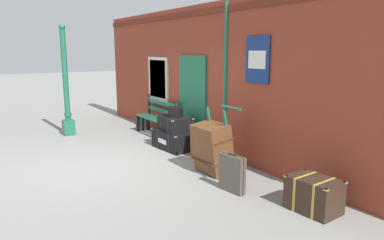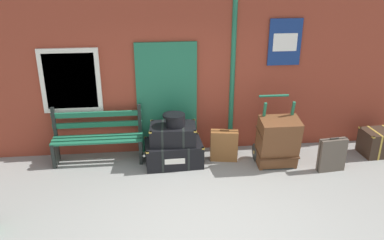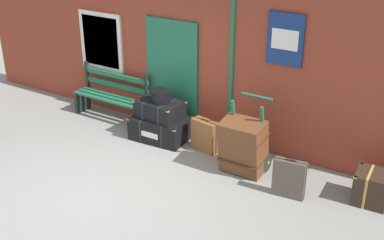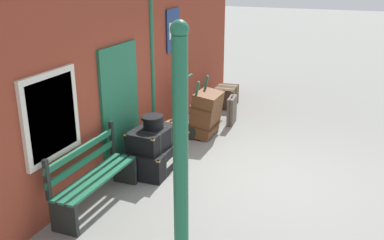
{
  "view_description": "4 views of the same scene",
  "coord_description": "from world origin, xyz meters",
  "px_view_note": "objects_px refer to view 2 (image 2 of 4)",
  "views": [
    {
      "loc": [
        6.65,
        -2.16,
        2.24
      ],
      "look_at": [
        0.77,
        1.68,
        0.86
      ],
      "focal_mm": 33.84,
      "sensor_mm": 36.0,
      "label": 1
    },
    {
      "loc": [
        -0.62,
        -4.54,
        3.52
      ],
      "look_at": [
        0.04,
        1.79,
        0.88
      ],
      "focal_mm": 37.61,
      "sensor_mm": 36.0,
      "label": 2
    },
    {
      "loc": [
        4.55,
        -4.71,
        4.14
      ],
      "look_at": [
        0.59,
        1.6,
        0.7
      ],
      "focal_mm": 46.51,
      "sensor_mm": 36.0,
      "label": 3
    },
    {
      "loc": [
        -6.31,
        -1.24,
        3.28
      ],
      "look_at": [
        0.84,
        1.64,
        0.56
      ],
      "focal_mm": 41.33,
      "sensor_mm": 36.0,
      "label": 4
    }
  ],
  "objects_px": {
    "steamer_trunk_middle": "(173,134)",
    "large_brown_trunk": "(278,142)",
    "suitcase_olive": "(224,145)",
    "corner_trunk": "(380,142)",
    "platform_bench": "(98,138)",
    "steamer_trunk_base": "(174,153)",
    "round_hatbox": "(175,119)",
    "porters_trolley": "(274,147)",
    "suitcase_umber": "(332,155)"
  },
  "relations": [
    {
      "from": "steamer_trunk_middle",
      "to": "porters_trolley",
      "type": "height_order",
      "value": "porters_trolley"
    },
    {
      "from": "platform_bench",
      "to": "large_brown_trunk",
      "type": "relative_size",
      "value": 1.72
    },
    {
      "from": "round_hatbox",
      "to": "platform_bench",
      "type": "bearing_deg",
      "value": 169.03
    },
    {
      "from": "platform_bench",
      "to": "porters_trolley",
      "type": "distance_m",
      "value": 3.19
    },
    {
      "from": "porters_trolley",
      "to": "round_hatbox",
      "type": "bearing_deg",
      "value": 176.92
    },
    {
      "from": "suitcase_umber",
      "to": "platform_bench",
      "type": "bearing_deg",
      "value": 168.77
    },
    {
      "from": "steamer_trunk_base",
      "to": "round_hatbox",
      "type": "height_order",
      "value": "round_hatbox"
    },
    {
      "from": "corner_trunk",
      "to": "round_hatbox",
      "type": "bearing_deg",
      "value": 179.54
    },
    {
      "from": "steamer_trunk_middle",
      "to": "platform_bench",
      "type": "bearing_deg",
      "value": 169.33
    },
    {
      "from": "porters_trolley",
      "to": "suitcase_olive",
      "type": "height_order",
      "value": "porters_trolley"
    },
    {
      "from": "steamer_trunk_middle",
      "to": "suitcase_umber",
      "type": "relative_size",
      "value": 1.32
    },
    {
      "from": "suitcase_olive",
      "to": "corner_trunk",
      "type": "xyz_separation_m",
      "value": [
        2.96,
        -0.08,
        -0.05
      ]
    },
    {
      "from": "round_hatbox",
      "to": "large_brown_trunk",
      "type": "relative_size",
      "value": 0.42
    },
    {
      "from": "platform_bench",
      "to": "suitcase_umber",
      "type": "distance_m",
      "value": 4.14
    },
    {
      "from": "round_hatbox",
      "to": "porters_trolley",
      "type": "distance_m",
      "value": 1.88
    },
    {
      "from": "round_hatbox",
      "to": "large_brown_trunk",
      "type": "bearing_deg",
      "value": -8.64
    },
    {
      "from": "porters_trolley",
      "to": "suitcase_olive",
      "type": "distance_m",
      "value": 0.9
    },
    {
      "from": "steamer_trunk_base",
      "to": "large_brown_trunk",
      "type": "distance_m",
      "value": 1.85
    },
    {
      "from": "suitcase_umber",
      "to": "large_brown_trunk",
      "type": "bearing_deg",
      "value": 163.39
    },
    {
      "from": "suitcase_olive",
      "to": "suitcase_umber",
      "type": "xyz_separation_m",
      "value": [
        1.79,
        -0.59,
        0.01
      ]
    },
    {
      "from": "steamer_trunk_base",
      "to": "suitcase_olive",
      "type": "height_order",
      "value": "suitcase_olive"
    },
    {
      "from": "platform_bench",
      "to": "round_hatbox",
      "type": "xyz_separation_m",
      "value": [
        1.38,
        -0.27,
        0.42
      ]
    },
    {
      "from": "platform_bench",
      "to": "steamer_trunk_middle",
      "type": "xyz_separation_m",
      "value": [
        1.34,
        -0.25,
        0.14
      ]
    },
    {
      "from": "round_hatbox",
      "to": "suitcase_umber",
      "type": "relative_size",
      "value": 0.61
    },
    {
      "from": "steamer_trunk_middle",
      "to": "round_hatbox",
      "type": "relative_size",
      "value": 2.15
    },
    {
      "from": "steamer_trunk_middle",
      "to": "suitcase_olive",
      "type": "relative_size",
      "value": 1.38
    },
    {
      "from": "suitcase_umber",
      "to": "corner_trunk",
      "type": "relative_size",
      "value": 0.89
    },
    {
      "from": "platform_bench",
      "to": "round_hatbox",
      "type": "height_order",
      "value": "platform_bench"
    },
    {
      "from": "platform_bench",
      "to": "suitcase_umber",
      "type": "xyz_separation_m",
      "value": [
        4.06,
        -0.81,
        -0.14
      ]
    },
    {
      "from": "large_brown_trunk",
      "to": "corner_trunk",
      "type": "distance_m",
      "value": 2.1
    },
    {
      "from": "platform_bench",
      "to": "large_brown_trunk",
      "type": "bearing_deg",
      "value": -9.66
    },
    {
      "from": "round_hatbox",
      "to": "porters_trolley",
      "type": "xyz_separation_m",
      "value": [
        1.78,
        -0.1,
        -0.59
      ]
    },
    {
      "from": "steamer_trunk_middle",
      "to": "large_brown_trunk",
      "type": "height_order",
      "value": "large_brown_trunk"
    },
    {
      "from": "steamer_trunk_middle",
      "to": "corner_trunk",
      "type": "relative_size",
      "value": 1.17
    },
    {
      "from": "suitcase_umber",
      "to": "corner_trunk",
      "type": "distance_m",
      "value": 1.28
    },
    {
      "from": "platform_bench",
      "to": "steamer_trunk_base",
      "type": "xyz_separation_m",
      "value": [
        1.35,
        -0.27,
        -0.23
      ]
    },
    {
      "from": "steamer_trunk_base",
      "to": "porters_trolley",
      "type": "xyz_separation_m",
      "value": [
        1.81,
        -0.1,
        0.06
      ]
    },
    {
      "from": "round_hatbox",
      "to": "large_brown_trunk",
      "type": "xyz_separation_m",
      "value": [
        1.78,
        -0.27,
        -0.4
      ]
    },
    {
      "from": "round_hatbox",
      "to": "large_brown_trunk",
      "type": "distance_m",
      "value": 1.84
    },
    {
      "from": "steamer_trunk_base",
      "to": "porters_trolley",
      "type": "bearing_deg",
      "value": -3.02
    },
    {
      "from": "round_hatbox",
      "to": "corner_trunk",
      "type": "distance_m",
      "value": 3.9
    },
    {
      "from": "round_hatbox",
      "to": "steamer_trunk_middle",
      "type": "bearing_deg",
      "value": 159.38
    },
    {
      "from": "large_brown_trunk",
      "to": "corner_trunk",
      "type": "relative_size",
      "value": 1.3
    },
    {
      "from": "steamer_trunk_base",
      "to": "large_brown_trunk",
      "type": "xyz_separation_m",
      "value": [
        1.81,
        -0.27,
        0.26
      ]
    },
    {
      "from": "round_hatbox",
      "to": "porters_trolley",
      "type": "relative_size",
      "value": 0.33
    },
    {
      "from": "steamer_trunk_middle",
      "to": "suitcase_olive",
      "type": "height_order",
      "value": "steamer_trunk_middle"
    },
    {
      "from": "porters_trolley",
      "to": "steamer_trunk_middle",
      "type": "bearing_deg",
      "value": 176.52
    },
    {
      "from": "steamer_trunk_base",
      "to": "porters_trolley",
      "type": "distance_m",
      "value": 1.82
    },
    {
      "from": "large_brown_trunk",
      "to": "suitcase_umber",
      "type": "height_order",
      "value": "large_brown_trunk"
    },
    {
      "from": "corner_trunk",
      "to": "steamer_trunk_base",
      "type": "bearing_deg",
      "value": 179.54
    }
  ]
}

